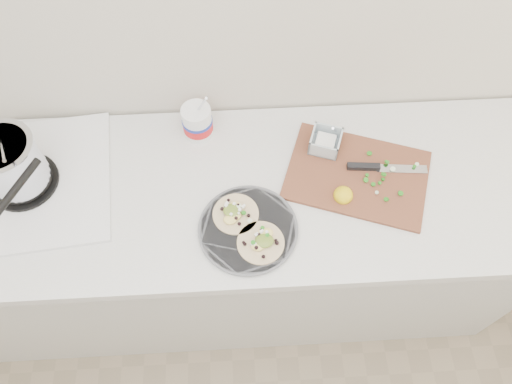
{
  "coord_description": "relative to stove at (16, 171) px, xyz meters",
  "views": [
    {
      "loc": [
        0.18,
        0.6,
        2.28
      ],
      "look_at": [
        0.22,
        1.37,
        0.96
      ],
      "focal_mm": 35.0,
      "sensor_mm": 36.0,
      "label": 1
    }
  ],
  "objects": [
    {
      "name": "stove",
      "position": [
        0.0,
        0.0,
        0.0
      ],
      "size": [
        0.58,
        0.55,
        0.26
      ],
      "rotation": [
        0.0,
        0.0,
        0.1
      ],
      "color": "silver",
      "rests_on": "counter"
    },
    {
      "name": "cutboard",
      "position": [
        1.06,
        -0.01,
        -0.07
      ],
      "size": [
        0.52,
        0.44,
        0.07
      ],
      "rotation": [
        0.0,
        0.0,
        -0.34
      ],
      "color": "brown",
      "rests_on": "counter"
    },
    {
      "name": "counter",
      "position": [
        0.52,
        -0.04,
        -0.53
      ],
      "size": [
        2.44,
        0.66,
        0.9
      ],
      "color": "beige",
      "rests_on": "ground"
    },
    {
      "name": "taco_plate",
      "position": [
        0.7,
        -0.2,
        -0.07
      ],
      "size": [
        0.31,
        0.31,
        0.04
      ],
      "rotation": [
        0.0,
        0.0,
        0.35
      ],
      "color": "#56585D",
      "rests_on": "counter"
    },
    {
      "name": "tub",
      "position": [
        0.56,
        0.18,
        -0.02
      ],
      "size": [
        0.1,
        0.1,
        0.23
      ],
      "rotation": [
        0.0,
        0.0,
        -0.13
      ],
      "color": "white",
      "rests_on": "counter"
    }
  ]
}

